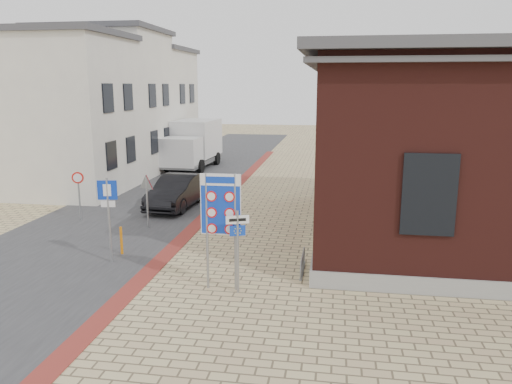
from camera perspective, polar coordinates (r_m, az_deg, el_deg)
The scene contains 16 objects.
ground at distance 14.03m, azimuth -6.40°, elevation -11.57°, with size 120.00×120.00×0.00m, color tan.
road_strip at distance 29.35m, azimuth -8.98°, elevation 0.95°, with size 7.00×60.00×0.02m, color #38383A.
curb_strip at distance 23.70m, azimuth -4.65°, elevation -1.59°, with size 0.60×40.00×0.02m, color maroon.
brick_building at distance 20.22m, azimuth 24.83°, elevation 4.95°, with size 13.00×13.00×6.80m.
townhouse_near at distance 28.40m, azimuth -21.90°, elevation 8.33°, with size 7.40×6.40×8.30m.
townhouse_mid at distance 33.67m, azimuth -16.69°, elevation 9.83°, with size 7.40×6.40×9.10m.
townhouse_far at distance 39.18m, azimuth -12.83°, elevation 9.70°, with size 7.40×6.40×8.30m.
bike_rack at distance 15.53m, azimuth 5.35°, elevation -8.10°, with size 0.08×1.80×0.60m.
sedan at distance 23.61m, azimuth -8.93°, elevation 0.08°, with size 1.60×4.58×1.51m, color black.
box_truck at distance 34.67m, azimuth -7.21°, elevation 5.49°, with size 2.92×6.31×3.23m.
border_sign at distance 13.60m, azimuth -4.05°, elevation -1.66°, with size 1.13×0.09×3.29m.
essen_sign at distance 13.53m, azimuth -2.12°, elevation -5.41°, with size 0.61×0.26×2.34m.
parking_sign at distance 16.41m, azimuth -16.54°, elevation -1.40°, with size 0.61×0.15×2.79m.
yield_sign at distance 20.17m, azimuth -12.40°, elevation 0.37°, with size 0.72×0.33×2.13m.
speed_sign at distance 22.18m, azimuth -19.61°, elevation 0.37°, with size 0.48×0.16×2.08m.
bollard at distance 17.48m, azimuth -15.13°, elevation -5.39°, with size 0.09×0.09×0.97m, color orange.
Camera 1 is at (3.54, -12.36, 5.62)m, focal length 35.00 mm.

